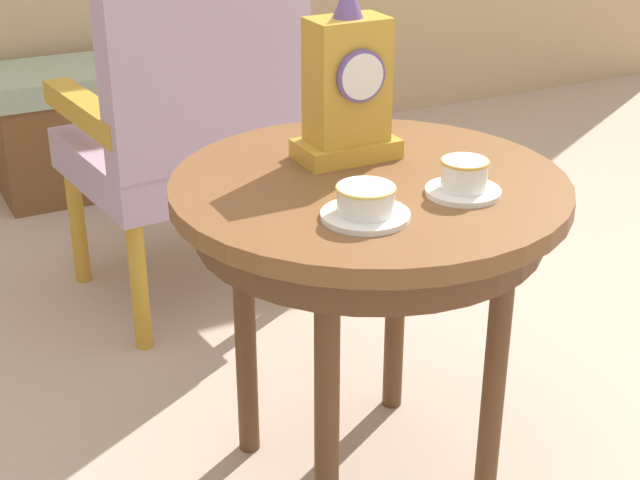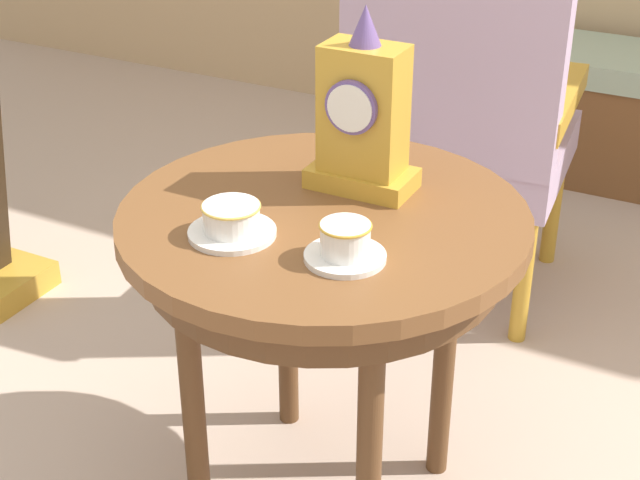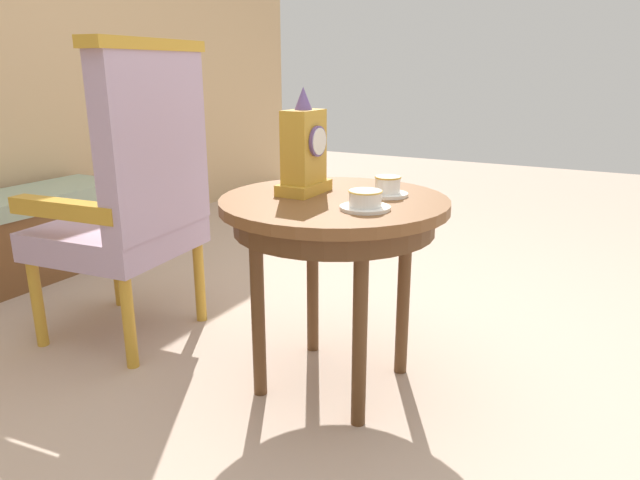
# 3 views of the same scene
# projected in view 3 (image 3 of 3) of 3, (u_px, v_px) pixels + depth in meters

# --- Properties ---
(ground_plane) EXTENTS (10.00, 10.00, 0.00)m
(ground_plane) POSITION_uv_depth(u_px,v_px,m) (362.00, 381.00, 2.01)
(ground_plane) COLOR #BCA38E
(side_table) EXTENTS (0.72, 0.72, 0.65)m
(side_table) POSITION_uv_depth(u_px,v_px,m) (334.00, 221.00, 1.84)
(side_table) COLOR brown
(side_table) RESTS_ON ground
(teacup_left) EXTENTS (0.15, 0.15, 0.06)m
(teacup_left) POSITION_uv_depth(u_px,v_px,m) (365.00, 201.00, 1.66)
(teacup_left) COLOR white
(teacup_left) RESTS_ON side_table
(teacup_right) EXTENTS (0.13, 0.13, 0.06)m
(teacup_right) POSITION_uv_depth(u_px,v_px,m) (388.00, 187.00, 1.84)
(teacup_right) COLOR white
(teacup_right) RESTS_ON side_table
(mantel_clock) EXTENTS (0.19, 0.11, 0.34)m
(mantel_clock) POSITION_uv_depth(u_px,v_px,m) (304.00, 152.00, 1.85)
(mantel_clock) COLOR gold
(mantel_clock) RESTS_ON side_table
(armchair) EXTENTS (0.59, 0.58, 1.14)m
(armchair) POSITION_uv_depth(u_px,v_px,m) (133.00, 193.00, 2.17)
(armchair) COLOR #B299B7
(armchair) RESTS_ON ground
(window_bench) EXTENTS (1.11, 0.40, 0.44)m
(window_bench) POSITION_uv_depth(u_px,v_px,m) (19.00, 237.00, 2.92)
(window_bench) COLOR #9EB299
(window_bench) RESTS_ON ground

